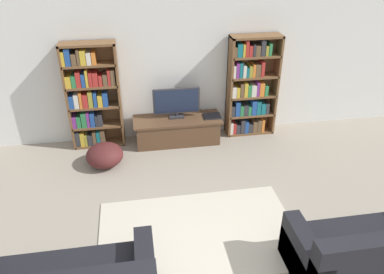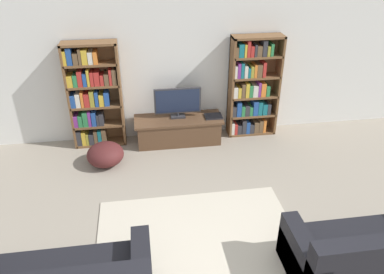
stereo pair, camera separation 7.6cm
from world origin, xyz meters
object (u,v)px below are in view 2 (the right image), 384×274
at_px(bookshelf_left, 93,96).
at_px(bookshelf_right, 252,88).
at_px(tv_stand, 179,130).
at_px(television, 178,102).
at_px(laptop, 213,116).
at_px(couch_right_sofa, 367,257).
at_px(beanbag_ottoman, 105,154).

relative_size(bookshelf_left, bookshelf_right, 1.00).
distance_m(bookshelf_right, tv_stand, 1.43).
xyz_separation_m(bookshelf_left, television, (1.36, -0.10, -0.16)).
height_order(bookshelf_left, bookshelf_right, same).
relative_size(television, laptop, 2.65).
bearing_deg(television, bookshelf_right, 4.25).
bearing_deg(television, couch_right_sofa, -63.48).
distance_m(bookshelf_left, bookshelf_right, 2.63).
bearing_deg(couch_right_sofa, laptop, 107.83).
height_order(bookshelf_right, couch_right_sofa, bookshelf_right).
bearing_deg(television, bookshelf_left, 175.97).
bearing_deg(couch_right_sofa, bookshelf_right, 95.40).
relative_size(bookshelf_left, television, 2.24).
height_order(bookshelf_right, laptop, bookshelf_right).
xyz_separation_m(bookshelf_left, tv_stand, (1.36, -0.15, -0.65)).
height_order(tv_stand, television, television).
xyz_separation_m(bookshelf_right, television, (-1.27, -0.09, -0.13)).
distance_m(bookshelf_right, beanbag_ottoman, 2.65).
bearing_deg(bookshelf_right, bookshelf_left, 179.98).
relative_size(tv_stand, television, 1.90).
bearing_deg(couch_right_sofa, television, 116.52).
relative_size(bookshelf_right, beanbag_ottoman, 3.07).
xyz_separation_m(bookshelf_right, beanbag_ottoman, (-2.47, -0.70, -0.66)).
bearing_deg(beanbag_ottoman, bookshelf_right, 15.83).
height_order(tv_stand, couch_right_sofa, couch_right_sofa).
xyz_separation_m(television, laptop, (0.59, -0.08, -0.26)).
xyz_separation_m(bookshelf_left, laptop, (1.95, -0.18, -0.42)).
bearing_deg(bookshelf_left, couch_right_sofa, -48.02).
bearing_deg(bookshelf_left, tv_stand, -6.31).
bearing_deg(tv_stand, bookshelf_left, 173.69).
distance_m(bookshelf_left, tv_stand, 1.51).
bearing_deg(bookshelf_right, television, -175.75).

